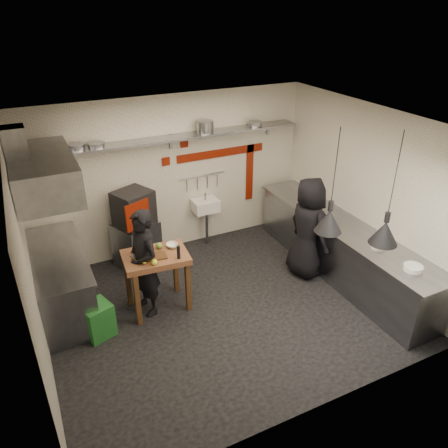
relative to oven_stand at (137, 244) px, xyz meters
name	(u,v)px	position (x,y,z in m)	size (l,w,h in m)	color
floor	(224,307)	(0.82, -1.76, -0.40)	(5.00, 5.00, 0.00)	black
ceiling	(224,125)	(0.82, -1.76, 2.40)	(5.00, 5.00, 0.00)	beige
wall_back	(172,175)	(0.82, 0.34, 1.00)	(5.00, 0.04, 2.80)	silver
wall_front	(317,316)	(0.82, -3.86, 1.00)	(5.00, 0.04, 2.80)	silver
wall_left	(29,270)	(-1.68, -1.76, 1.00)	(0.04, 4.20, 2.80)	silver
wall_right	(365,194)	(3.32, -1.76, 1.00)	(0.04, 4.20, 2.80)	silver
red_band_horiz	(221,153)	(1.77, 0.32, 1.28)	(1.70, 0.02, 0.14)	#6B1606
red_band_vert	(250,173)	(2.37, 0.32, 0.80)	(0.14, 0.02, 1.10)	#6B1606
red_tile_a	(184,143)	(1.07, 0.32, 1.55)	(0.14, 0.02, 0.14)	#6B1606
red_tile_b	(166,161)	(0.72, 0.32, 1.28)	(0.14, 0.02, 0.14)	#6B1606
back_shelf	(173,138)	(0.82, 0.16, 1.72)	(4.60, 0.34, 0.04)	slate
shelf_bracket_left	(52,158)	(-1.08, 0.31, 1.62)	(0.04, 0.06, 0.24)	slate
shelf_bracket_mid	(170,142)	(0.82, 0.31, 1.62)	(0.04, 0.06, 0.24)	slate
shelf_bracket_right	(268,128)	(2.72, 0.31, 1.62)	(0.04, 0.06, 0.24)	slate
pan_far_left	(76,147)	(-0.72, 0.16, 1.79)	(0.25, 0.25, 0.09)	slate
pan_mid_left	(96,145)	(-0.42, 0.16, 1.78)	(0.26, 0.26, 0.07)	slate
stock_pot	(205,127)	(1.40, 0.16, 1.84)	(0.29, 0.29, 0.20)	slate
pan_right	(255,124)	(2.36, 0.16, 1.78)	(0.26, 0.26, 0.08)	slate
oven_stand	(137,244)	(0.00, 0.00, 0.00)	(0.65, 0.59, 0.80)	slate
combi_oven	(134,208)	(0.01, -0.01, 0.69)	(0.56, 0.52, 0.58)	black
oven_door	(138,215)	(-0.01, -0.30, 0.69)	(0.47, 0.03, 0.46)	#6B1606
oven_glass	(140,214)	(0.04, -0.26, 0.69)	(0.39, 0.02, 0.34)	black
hand_sink	(205,205)	(1.37, 0.16, 0.38)	(0.46, 0.34, 0.22)	silver
sink_tap	(205,197)	(1.37, 0.16, 0.56)	(0.03, 0.03, 0.14)	slate
sink_drain	(207,228)	(1.37, 0.12, -0.06)	(0.06, 0.06, 0.66)	slate
utensil_rail	(202,175)	(1.37, 0.30, 0.92)	(0.02, 0.02, 0.90)	slate
counter_right	(340,250)	(2.97, -1.76, 0.05)	(0.70, 3.80, 0.90)	slate
counter_right_top	(344,225)	(2.97, -1.76, 0.52)	(0.76, 3.90, 0.03)	slate
plate_stack	(413,268)	(2.94, -3.20, 0.56)	(0.26, 0.26, 0.07)	silver
small_bowl_right	(378,247)	(2.92, -2.57, 0.56)	(0.19, 0.19, 0.05)	silver
counter_left	(62,283)	(-1.33, -0.71, 0.05)	(0.70, 1.90, 0.90)	slate
counter_left_top	(56,256)	(-1.33, -0.71, 0.52)	(0.76, 2.00, 0.03)	slate
extractor_hood	(43,174)	(-1.28, -0.71, 1.75)	(0.78, 1.60, 0.50)	slate
hood_duct	(16,147)	(-1.53, -0.71, 2.15)	(0.28, 0.28, 0.50)	slate
green_bin	(98,320)	(-1.00, -1.53, -0.15)	(0.37, 0.37, 0.50)	#1C5921
prep_table	(158,281)	(-0.05, -1.30, 0.06)	(0.92, 0.64, 0.92)	brown
cutting_board	(156,256)	(-0.07, -1.37, 0.53)	(0.30, 0.21, 0.03)	#4C3018
pepper_mill	(179,252)	(0.22, -1.54, 0.62)	(0.05, 0.05, 0.20)	black
lemon_a	(144,261)	(-0.26, -1.46, 0.56)	(0.08, 0.08, 0.08)	yellow
lemon_b	(154,262)	(-0.14, -1.55, 0.56)	(0.08, 0.08, 0.08)	yellow
veg_ball	(159,246)	(0.05, -1.17, 0.57)	(0.09, 0.09, 0.09)	olive
steel_tray	(138,255)	(-0.29, -1.24, 0.54)	(0.19, 0.12, 0.03)	slate
bowl	(172,245)	(0.24, -1.21, 0.55)	(0.18, 0.18, 0.06)	silver
heat_lamp_near	(334,182)	(2.05, -2.45, 1.68)	(0.37, 0.37, 1.43)	black
heat_lamp_far	(393,190)	(2.64, -2.88, 1.63)	(0.38, 0.38, 1.55)	black
chef_left	(144,264)	(-0.23, -1.31, 0.42)	(0.60, 0.39, 1.64)	black
chef_right	(308,228)	(2.46, -1.50, 0.46)	(0.84, 0.55, 1.72)	black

